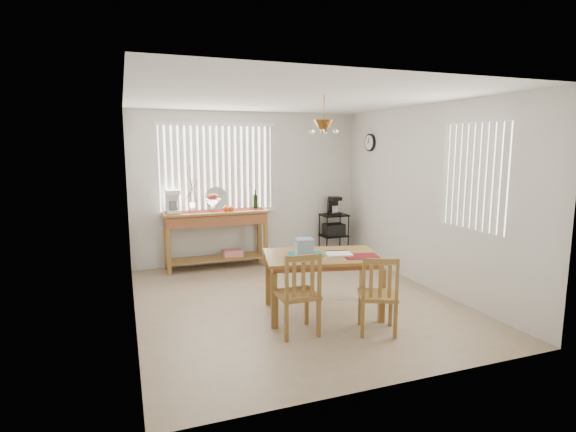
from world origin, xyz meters
name	(u,v)px	position (x,y,z in m)	size (l,w,h in m)	color
ground	(295,301)	(0.00, 0.00, -0.01)	(4.00, 4.50, 0.01)	tan
room_shell	(295,173)	(0.00, 0.02, 1.69)	(4.20, 4.70, 2.70)	silver
sideboard	(217,225)	(-0.63, 1.99, 0.72)	(1.71, 0.48, 0.96)	olive
sideboard_items	(198,202)	(-0.92, 2.01, 1.12)	(1.62, 0.41, 0.74)	maroon
wire_cart	(334,231)	(1.53, 2.00, 0.48)	(0.46, 0.37, 0.79)	black
cart_items	(334,206)	(1.53, 2.01, 0.94)	(0.19, 0.22, 0.33)	black
dining_table	(322,261)	(0.15, -0.50, 0.65)	(1.52, 1.16, 0.73)	olive
table_items	(313,250)	(0.00, -0.59, 0.82)	(1.04, 0.71, 0.23)	#15776B
chair_left	(298,294)	(-0.35, -0.99, 0.45)	(0.44, 0.44, 0.92)	olive
chair_right	(378,295)	(0.47, -1.26, 0.43)	(0.53, 0.53, 0.87)	olive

